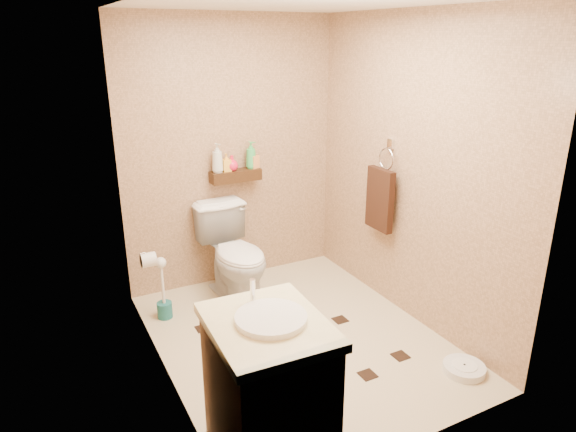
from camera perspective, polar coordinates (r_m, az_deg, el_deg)
ground at (r=4.06m, az=1.08°, el=-13.43°), size 2.50×2.50×0.00m
wall_back at (r=4.66m, az=-6.29°, el=6.84°), size 2.00×0.04×2.40m
wall_front at (r=2.60m, az=14.64°, el=-3.94°), size 2.00×0.04×2.40m
wall_left at (r=3.22m, az=-14.58°, el=0.60°), size 0.04×2.50×2.40m
wall_right at (r=4.12m, az=13.51°, el=4.77°), size 0.04×2.50×2.40m
ceiling at (r=3.42m, az=1.35°, el=22.69°), size 2.00×2.50×0.02m
wall_shelf at (r=4.63m, az=-5.84°, el=4.48°), size 0.46×0.14×0.10m
floor_accents at (r=4.05m, az=1.98°, el=-13.56°), size 1.26×1.28×0.01m
toilet at (r=4.48m, az=-5.86°, el=-4.31°), size 0.50×0.83×0.82m
vanity at (r=2.86m, az=-2.18°, el=-18.72°), size 0.60×0.72×0.98m
bathroom_scale at (r=3.90m, az=18.97°, el=-15.71°), size 0.33×0.33×0.06m
toilet_brush at (r=4.36m, az=-13.65°, el=-8.72°), size 0.12×0.12×0.54m
towel_ring at (r=4.32m, az=10.23°, el=2.15°), size 0.12×0.30×0.76m
toilet_paper at (r=4.04m, az=-15.27°, el=-4.71°), size 0.12×0.11×0.12m
bottle_a at (r=4.53m, az=-7.86°, el=6.41°), size 0.13×0.13×0.26m
bottle_b at (r=4.57m, az=-6.86°, el=5.92°), size 0.07×0.08×0.16m
bottle_c at (r=4.59m, az=-6.25°, el=5.88°), size 0.14×0.14×0.14m
bottle_d at (r=4.65m, az=-4.13°, el=6.78°), size 0.13×0.13×0.25m
bottle_e at (r=4.66m, az=-3.84°, el=6.40°), size 0.10×0.10×0.18m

